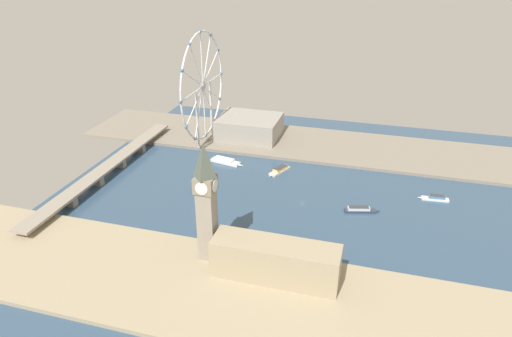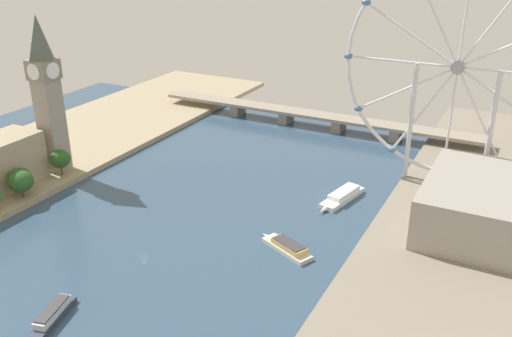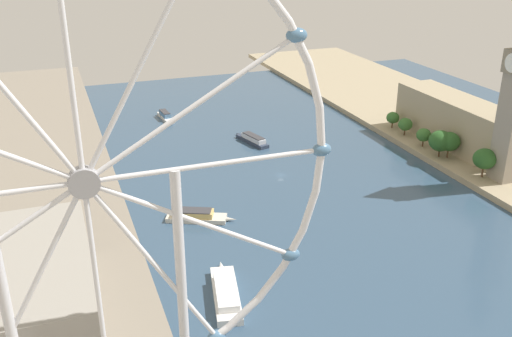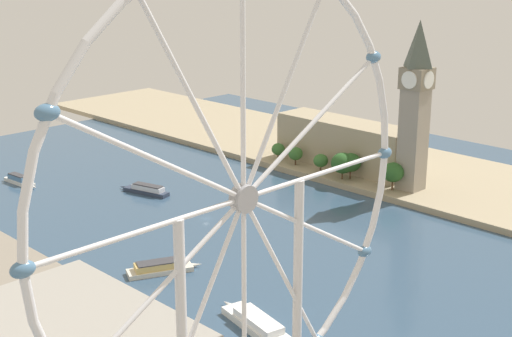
{
  "view_description": "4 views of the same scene",
  "coord_description": "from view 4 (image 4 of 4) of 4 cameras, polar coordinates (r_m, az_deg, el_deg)",
  "views": [
    {
      "loc": [
        -321.33,
        -52.54,
        188.49
      ],
      "look_at": [
        24.03,
        46.27,
        13.47
      ],
      "focal_mm": 31.94,
      "sensor_mm": 36.0,
      "label": 1
    },
    {
      "loc": [
        129.25,
        -150.6,
        122.55
      ],
      "look_at": [
        8.15,
        83.67,
        8.39
      ],
      "focal_mm": 39.17,
      "sensor_mm": 36.0,
      "label": 2
    },
    {
      "loc": [
        98.48,
        234.01,
        110.37
      ],
      "look_at": [
        19.71,
        19.05,
        13.82
      ],
      "focal_mm": 40.35,
      "sensor_mm": 36.0,
      "label": 3
    },
    {
      "loc": [
        203.18,
        234.26,
        116.37
      ],
      "look_at": [
        -20.53,
        10.97,
        21.25
      ],
      "focal_mm": 51.99,
      "sensor_mm": 36.0,
      "label": 4
    }
  ],
  "objects": [
    {
      "name": "ground_plane",
      "position": [
        331.22,
        -3.86,
        -3.86
      ],
      "size": [
        410.56,
        410.56,
        0.0
      ],
      "primitive_type": "plane",
      "color": "#334C66"
    },
    {
      "name": "riverbank_left",
      "position": [
        415.57,
        8.68,
        0.51
      ],
      "size": [
        90.0,
        520.0,
        3.0
      ],
      "primitive_type": "cube",
      "color": "tan",
      "rests_on": "ground_plane"
    },
    {
      "name": "clock_tower",
      "position": [
        357.62,
        12.16,
        4.88
      ],
      "size": [
        13.4,
        13.4,
        81.26
      ],
      "color": "gray",
      "rests_on": "riverbank_left"
    },
    {
      "name": "parliament_block",
      "position": [
        397.77,
        6.87,
        1.91
      ],
      "size": [
        22.0,
        78.71,
        24.72
      ],
      "primitive_type": "cube",
      "color": "tan",
      "rests_on": "riverbank_left"
    },
    {
      "name": "tree_row_embankment",
      "position": [
        377.87,
        6.74,
        0.45
      ],
      "size": [
        14.44,
        84.37,
        13.84
      ],
      "color": "#513823",
      "rests_on": "riverbank_left"
    },
    {
      "name": "ferris_wheel",
      "position": [
        165.35,
        -0.96,
        -2.57
      ],
      "size": [
        111.86,
        3.2,
        114.63
      ],
      "color": "silver",
      "rests_on": "riverbank_right"
    },
    {
      "name": "tour_boat_0",
      "position": [
        366.4,
        -8.45,
        -1.63
      ],
      "size": [
        11.56,
        28.65,
        4.8
      ],
      "rotation": [
        0.0,
        0.0,
        4.97
      ],
      "color": "#2D384C",
      "rests_on": "ground_plane"
    },
    {
      "name": "tour_boat_1",
      "position": [
        396.08,
        -17.74,
        -0.87
      ],
      "size": [
        6.57,
        25.33,
        4.79
      ],
      "rotation": [
        0.0,
        0.0,
        1.65
      ],
      "color": "white",
      "rests_on": "ground_plane"
    },
    {
      "name": "tour_boat_2",
      "position": [
        279.32,
        -7.44,
        -7.59
      ],
      "size": [
        27.73,
        16.55,
        4.58
      ],
      "rotation": [
        0.0,
        0.0,
        2.71
      ],
      "color": "beige",
      "rests_on": "ground_plane"
    },
    {
      "name": "tour_boat_3",
      "position": [
        239.34,
        -0.02,
        -11.79
      ],
      "size": [
        13.85,
        35.09,
        4.75
      ],
      "rotation": [
        0.0,
        0.0,
        4.51
      ],
      "color": "white",
      "rests_on": "ground_plane"
    }
  ]
}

